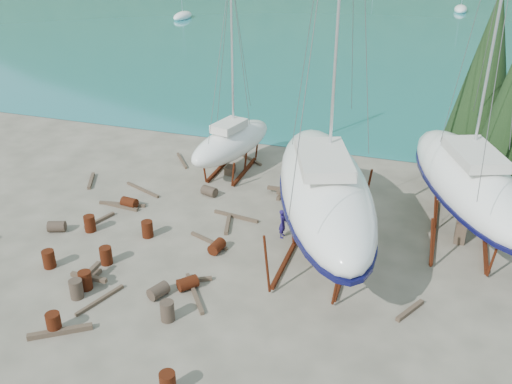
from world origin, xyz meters
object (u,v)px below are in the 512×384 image
(large_sailboat_far, at_px, (469,180))
(small_sailboat_shore, at_px, (232,142))
(worker, at_px, (283,224))
(large_sailboat_near, at_px, (325,189))

(large_sailboat_far, bearing_deg, small_sailboat_shore, 143.41)
(large_sailboat_far, height_order, small_sailboat_shore, large_sailboat_far)
(small_sailboat_shore, bearing_deg, worker, -38.08)
(large_sailboat_near, bearing_deg, small_sailboat_shore, 114.28)
(large_sailboat_near, height_order, worker, large_sailboat_near)
(large_sailboat_near, relative_size, worker, 13.86)
(large_sailboat_near, height_order, small_sailboat_shore, large_sailboat_near)
(large_sailboat_near, xyz_separation_m, large_sailboat_far, (6.43, 3.79, -0.30))
(large_sailboat_near, bearing_deg, large_sailboat_far, 10.27)
(large_sailboat_near, distance_m, worker, 3.55)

